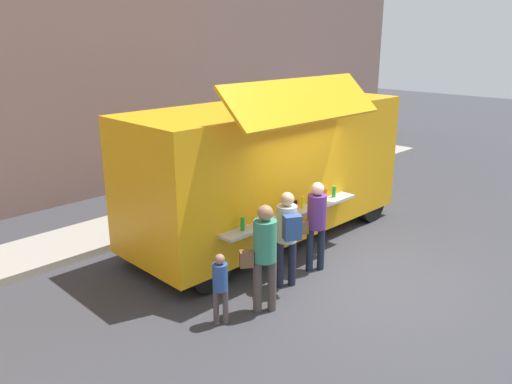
{
  "coord_description": "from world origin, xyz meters",
  "views": [
    {
      "loc": [
        -7.27,
        -4.54,
        4.26
      ],
      "look_at": [
        -0.44,
        2.08,
        1.3
      ],
      "focal_mm": 35.79,
      "sensor_mm": 36.0,
      "label": 1
    }
  ],
  "objects_px": {
    "food_truck_main": "(270,167)",
    "customer_rear_waiting": "(264,250)",
    "customer_front_ordering": "(316,219)",
    "child_near_queue": "(220,282)",
    "trash_bin": "(312,163)",
    "customer_mid_with_backpack": "(287,231)"
  },
  "relations": [
    {
      "from": "customer_mid_with_backpack",
      "to": "customer_rear_waiting",
      "type": "xyz_separation_m",
      "value": [
        -0.87,
        -0.27,
        0.0
      ]
    },
    {
      "from": "customer_front_ordering",
      "to": "customer_mid_with_backpack",
      "type": "bearing_deg",
      "value": 123.06
    },
    {
      "from": "customer_front_ordering",
      "to": "child_near_queue",
      "type": "xyz_separation_m",
      "value": [
        -2.46,
        -0.11,
        -0.33
      ]
    },
    {
      "from": "trash_bin",
      "to": "customer_front_ordering",
      "type": "relative_size",
      "value": 0.56
    },
    {
      "from": "food_truck_main",
      "to": "child_near_queue",
      "type": "xyz_separation_m",
      "value": [
        -3.05,
        -1.8,
        -0.89
      ]
    },
    {
      "from": "customer_front_ordering",
      "to": "child_near_queue",
      "type": "distance_m",
      "value": 2.48
    },
    {
      "from": "trash_bin",
      "to": "customer_rear_waiting",
      "type": "relative_size",
      "value": 0.54
    },
    {
      "from": "customer_rear_waiting",
      "to": "child_near_queue",
      "type": "distance_m",
      "value": 0.84
    },
    {
      "from": "trash_bin",
      "to": "customer_rear_waiting",
      "type": "height_order",
      "value": "customer_rear_waiting"
    },
    {
      "from": "food_truck_main",
      "to": "customer_front_ordering",
      "type": "distance_m",
      "value": 1.88
    },
    {
      "from": "food_truck_main",
      "to": "customer_mid_with_backpack",
      "type": "relative_size",
      "value": 3.71
    },
    {
      "from": "child_near_queue",
      "to": "customer_rear_waiting",
      "type": "bearing_deg",
      "value": -48.39
    },
    {
      "from": "food_truck_main",
      "to": "customer_rear_waiting",
      "type": "distance_m",
      "value": 3.13
    },
    {
      "from": "trash_bin",
      "to": "food_truck_main",
      "type": "bearing_deg",
      "value": -152.47
    },
    {
      "from": "customer_front_ordering",
      "to": "customer_rear_waiting",
      "type": "bearing_deg",
      "value": 129.8
    },
    {
      "from": "trash_bin",
      "to": "customer_mid_with_backpack",
      "type": "xyz_separation_m",
      "value": [
        -5.91,
        -4.08,
        0.57
      ]
    },
    {
      "from": "child_near_queue",
      "to": "customer_front_ordering",
      "type": "bearing_deg",
      "value": -28.41
    },
    {
      "from": "food_truck_main",
      "to": "customer_mid_with_backpack",
      "type": "height_order",
      "value": "food_truck_main"
    },
    {
      "from": "trash_bin",
      "to": "child_near_queue",
      "type": "xyz_separation_m",
      "value": [
        -7.5,
        -4.12,
        0.2
      ]
    },
    {
      "from": "customer_mid_with_backpack",
      "to": "customer_rear_waiting",
      "type": "relative_size",
      "value": 0.96
    },
    {
      "from": "customer_front_ordering",
      "to": "child_near_queue",
      "type": "height_order",
      "value": "customer_front_ordering"
    },
    {
      "from": "trash_bin",
      "to": "customer_rear_waiting",
      "type": "xyz_separation_m",
      "value": [
        -6.78,
        -4.35,
        0.58
      ]
    }
  ]
}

